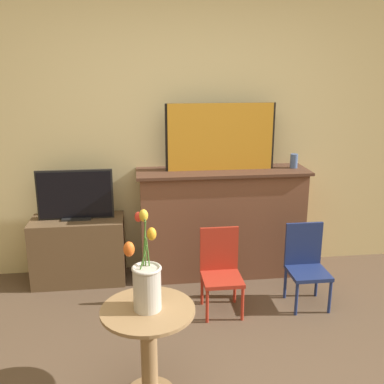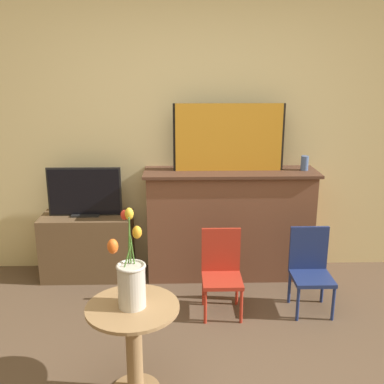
{
  "view_description": "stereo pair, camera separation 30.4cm",
  "coord_description": "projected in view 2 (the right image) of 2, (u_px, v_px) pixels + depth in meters",
  "views": [
    {
      "loc": [
        -0.44,
        -1.89,
        1.87
      ],
      "look_at": [
        -0.06,
        1.22,
        0.98
      ],
      "focal_mm": 42.0,
      "sensor_mm": 36.0,
      "label": 1
    },
    {
      "loc": [
        -0.13,
        -1.91,
        1.87
      ],
      "look_at": [
        -0.06,
        1.22,
        0.98
      ],
      "focal_mm": 42.0,
      "sensor_mm": 36.0,
      "label": 2
    }
  ],
  "objects": [
    {
      "name": "wall_back",
      "position": [
        196.0,
        125.0,
        4.03
      ],
      "size": [
        8.0,
        0.06,
        2.7
      ],
      "color": "beige",
      "rests_on": "ground"
    },
    {
      "name": "fireplace_mantel",
      "position": [
        229.0,
        222.0,
        4.05
      ],
      "size": [
        1.51,
        0.44,
        0.98
      ],
      "color": "brown",
      "rests_on": "ground"
    },
    {
      "name": "painting",
      "position": [
        229.0,
        138.0,
        3.85
      ],
      "size": [
        0.96,
        0.03,
        0.58
      ],
      "color": "black",
      "rests_on": "fireplace_mantel"
    },
    {
      "name": "mantel_candle",
      "position": [
        305.0,
        163.0,
        3.92
      ],
      "size": [
        0.07,
        0.07,
        0.13
      ],
      "color": "#4C6699",
      "rests_on": "fireplace_mantel"
    },
    {
      "name": "tv_stand",
      "position": [
        88.0,
        246.0,
        4.06
      ],
      "size": [
        0.8,
        0.39,
        0.58
      ],
      "color": "brown",
      "rests_on": "ground"
    },
    {
      "name": "tv_monitor",
      "position": [
        85.0,
        193.0,
        3.93
      ],
      "size": [
        0.64,
        0.12,
        0.43
      ],
      "color": "black",
      "rests_on": "tv_stand"
    },
    {
      "name": "chair_red",
      "position": [
        222.0,
        269.0,
        3.47
      ],
      "size": [
        0.3,
        0.3,
        0.65
      ],
      "color": "#B22D1E",
      "rests_on": "ground"
    },
    {
      "name": "chair_blue",
      "position": [
        310.0,
        267.0,
        3.5
      ],
      "size": [
        0.3,
        0.3,
        0.65
      ],
      "color": "navy",
      "rests_on": "ground"
    },
    {
      "name": "side_table",
      "position": [
        134.0,
        337.0,
        2.56
      ],
      "size": [
        0.53,
        0.53,
        0.57
      ],
      "color": "#99754C",
      "rests_on": "ground"
    },
    {
      "name": "vase_tulips",
      "position": [
        131.0,
        279.0,
        2.47
      ],
      "size": [
        0.2,
        0.18,
        0.55
      ],
      "color": "beige",
      "rests_on": "side_table"
    }
  ]
}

